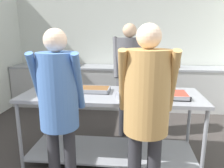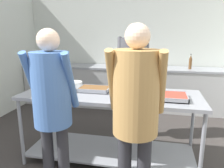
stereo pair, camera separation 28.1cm
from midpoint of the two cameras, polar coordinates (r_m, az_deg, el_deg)
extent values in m
cube|color=silver|center=(5.15, 6.38, 9.54)|extent=(4.93, 0.06, 2.65)
cube|color=#A8A8A8|center=(4.93, 5.69, -1.03)|extent=(4.77, 0.62, 0.88)
cube|color=gray|center=(4.84, 5.82, 4.27)|extent=(4.77, 0.65, 0.04)
cube|color=black|center=(4.93, -1.27, 4.61)|extent=(0.56, 0.39, 0.02)
cube|color=gray|center=(2.74, 2.50, -2.95)|extent=(2.23, 0.80, 0.04)
cube|color=gray|center=(3.05, 2.35, -16.99)|extent=(2.15, 0.72, 0.02)
cylinder|color=gray|center=(2.96, -20.10, -11.93)|extent=(0.04, 0.04, 0.87)
cylinder|color=gray|center=(2.64, 25.42, -15.71)|extent=(0.04, 0.04, 0.87)
cylinder|color=gray|center=(3.52, -14.10, -7.41)|extent=(0.04, 0.04, 0.87)
cylinder|color=gray|center=(3.26, 22.64, -9.83)|extent=(0.04, 0.04, 0.87)
cylinder|color=#B2B2B7|center=(3.03, -12.71, -0.77)|extent=(0.19, 0.19, 0.05)
sphere|color=#2D702D|center=(3.01, -12.03, -0.11)|extent=(0.06, 0.06, 0.06)
sphere|color=#2D702D|center=(3.04, -12.82, -0.02)|extent=(0.06, 0.06, 0.06)
sphere|color=#2D702D|center=(3.00, -13.48, -0.24)|extent=(0.06, 0.06, 0.06)
cylinder|color=white|center=(3.11, -7.20, -0.58)|extent=(0.23, 0.23, 0.01)
cylinder|color=white|center=(3.11, -7.21, -0.37)|extent=(0.22, 0.22, 0.01)
cylinder|color=white|center=(3.10, -7.21, -0.15)|extent=(0.22, 0.22, 0.01)
cylinder|color=white|center=(3.10, -7.22, 0.07)|extent=(0.22, 0.22, 0.01)
cylinder|color=white|center=(3.10, -7.23, 0.28)|extent=(0.22, 0.22, 0.01)
cylinder|color=white|center=(3.10, -7.23, 0.50)|extent=(0.22, 0.22, 0.01)
cube|color=gray|center=(2.85, -1.78, -1.79)|extent=(0.40, 0.28, 0.01)
cube|color=brown|center=(2.84, -1.78, -1.30)|extent=(0.37, 0.25, 0.04)
cube|color=gray|center=(2.72, -2.44, -2.07)|extent=(0.40, 0.01, 0.05)
cube|color=gray|center=(2.96, -1.18, -0.74)|extent=(0.40, 0.01, 0.05)
cube|color=gray|center=(2.89, -5.49, -1.17)|extent=(0.01, 0.28, 0.05)
cube|color=gray|center=(2.80, 2.04, -1.58)|extent=(0.01, 0.28, 0.05)
cylinder|color=gray|center=(2.56, 6.47, -2.83)|extent=(0.26, 0.26, 0.08)
cylinder|color=brown|center=(2.55, 6.49, -2.11)|extent=(0.22, 0.22, 0.01)
cylinder|color=black|center=(2.54, 10.93, -2.42)|extent=(0.14, 0.02, 0.02)
cube|color=gray|center=(2.64, 16.88, -3.58)|extent=(0.48, 0.34, 0.01)
cube|color=#B23D2D|center=(2.63, 16.92, -3.06)|extent=(0.46, 0.31, 0.04)
cube|color=gray|center=(2.48, 17.21, -4.18)|extent=(0.48, 0.01, 0.05)
cube|color=gray|center=(2.79, 16.65, -2.21)|extent=(0.48, 0.01, 0.05)
cube|color=gray|center=(2.62, 11.82, -2.91)|extent=(0.01, 0.34, 0.05)
cube|color=gray|center=(2.67, 21.92, -3.34)|extent=(0.01, 0.34, 0.05)
cylinder|color=#2D2D33|center=(2.44, -12.97, -18.54)|extent=(0.12, 0.12, 0.77)
cylinder|color=#2D2D33|center=(2.39, -9.08, -19.06)|extent=(0.12, 0.12, 0.77)
cylinder|color=#4770B2|center=(2.17, -16.83, 0.91)|extent=(0.09, 0.32, 0.58)
cylinder|color=#4770B2|center=(2.04, -6.96, 0.62)|extent=(0.09, 0.32, 0.58)
cylinder|color=#4770B2|center=(2.11, -11.94, -1.45)|extent=(0.36, 0.36, 0.71)
sphere|color=beige|center=(2.05, -12.57, 11.16)|extent=(0.21, 0.21, 0.21)
cylinder|color=tan|center=(1.87, 4.30, 0.50)|extent=(0.07, 0.33, 0.59)
cylinder|color=tan|center=(1.87, 17.09, -0.09)|extent=(0.07, 0.33, 0.59)
cylinder|color=tan|center=(1.88, 10.58, -2.35)|extent=(0.40, 0.40, 0.73)
sphere|color=beige|center=(1.81, 11.22, 12.15)|extent=(0.21, 0.21, 0.21)
cylinder|color=#2D2D33|center=(3.57, 8.97, -7.29)|extent=(0.13, 0.13, 0.82)
cylinder|color=#2D2D33|center=(3.55, 6.11, -7.30)|extent=(0.13, 0.13, 0.82)
cylinder|color=#4C4C51|center=(3.38, 11.52, 6.83)|extent=(0.13, 0.34, 0.61)
cylinder|color=#4C4C51|center=(3.34, 4.43, 6.98)|extent=(0.13, 0.34, 0.61)
cylinder|color=#4C4C51|center=(3.37, 7.95, 5.41)|extent=(0.39, 0.39, 0.76)
sphere|color=tan|center=(3.33, 8.22, 13.68)|extent=(0.21, 0.21, 0.21)
cylinder|color=brown|center=(4.81, 21.37, 4.89)|extent=(0.06, 0.06, 0.21)
cone|color=brown|center=(4.79, 21.52, 6.62)|extent=(0.06, 0.06, 0.08)
cylinder|color=black|center=(4.79, 21.57, 7.20)|extent=(0.03, 0.03, 0.02)
camera|label=1|loc=(0.14, -87.14, 0.68)|focal=35.00mm
camera|label=2|loc=(0.14, 92.86, -0.68)|focal=35.00mm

